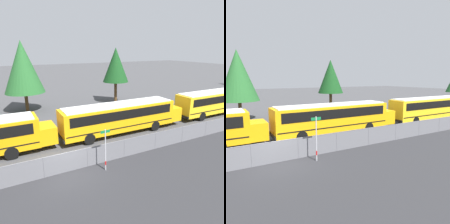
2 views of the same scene
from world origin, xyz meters
TOP-DOWN VIEW (x-y plane):
  - ground_plane at (0.00, 0.00)m, footprint 200.00×200.00m
  - fence at (-0.00, -0.00)m, footprint 94.91×0.07m
  - school_bus_3 at (6.96, 4.49)m, footprint 13.19×2.46m
  - school_bus_4 at (21.07, 4.43)m, footprint 13.19×2.46m
  - street_sign at (2.45, -1.04)m, footprint 0.70×0.09m
  - tree_2 at (12.63, 16.10)m, footprint 3.90×3.90m
  - tree_3 at (-0.34, 17.25)m, footprint 5.10×5.10m

SIDE VIEW (x-z plane):
  - ground_plane at x=0.00m, z-range 0.00..0.00m
  - fence at x=0.00m, z-range 0.02..1.49m
  - street_sign at x=2.45m, z-range 0.09..3.13m
  - school_bus_3 at x=6.96m, z-range 0.31..3.35m
  - school_bus_4 at x=21.07m, z-range 0.31..3.35m
  - tree_2 at x=12.63m, z-range 1.57..9.84m
  - tree_3 at x=-0.34m, z-range 1.26..10.42m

